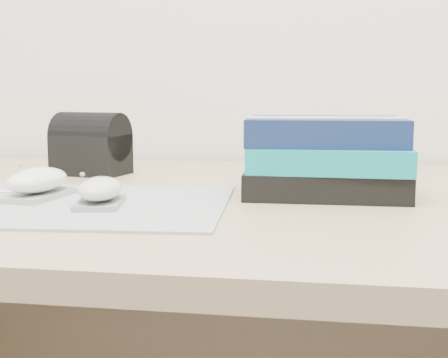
% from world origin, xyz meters
% --- Properties ---
extents(desk, '(1.60, 0.80, 0.73)m').
position_xyz_m(desk, '(0.00, 1.64, 0.50)').
color(desk, '#A27F5A').
rests_on(desk, ground).
extents(mousepad, '(0.41, 0.33, 0.00)m').
position_xyz_m(mousepad, '(-0.24, 1.46, 0.73)').
color(mousepad, gray).
rests_on(mousepad, desk).
extents(mouse_rear, '(0.07, 0.12, 0.05)m').
position_xyz_m(mouse_rear, '(-0.30, 1.48, 0.75)').
color(mouse_rear, '#9F9FA1').
rests_on(mouse_rear, mousepad).
extents(mouse_front, '(0.07, 0.11, 0.04)m').
position_xyz_m(mouse_front, '(-0.20, 1.44, 0.75)').
color(mouse_front, gray).
rests_on(mouse_front, mousepad).
extents(book_stack, '(0.23, 0.18, 0.11)m').
position_xyz_m(book_stack, '(0.08, 1.59, 0.78)').
color(book_stack, black).
rests_on(book_stack, desk).
extents(pouch, '(0.13, 0.11, 0.11)m').
position_xyz_m(pouch, '(-0.32, 1.74, 0.78)').
color(pouch, black).
rests_on(pouch, desk).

